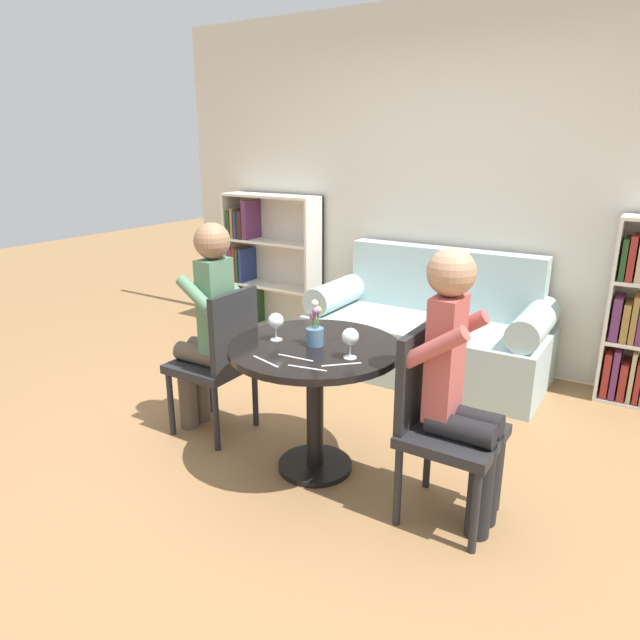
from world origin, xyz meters
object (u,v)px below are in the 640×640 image
person_left (207,324)px  chair_left (220,356)px  chair_right (438,418)px  wine_glass_left (276,322)px  couch (428,333)px  bookshelf_left (264,264)px  wine_glass_right (350,338)px  flower_vase (315,330)px  person_right (460,383)px

person_left → chair_left: bearing=90.0°
chair_right → wine_glass_left: size_ratio=6.19×
wine_glass_left → couch: bearing=82.6°
bookshelf_left → wine_glass_right: bearing=-44.3°
person_left → flower_vase: person_left is taller
bookshelf_left → person_right: size_ratio=0.98×
flower_vase → chair_right: bearing=-2.0°
bookshelf_left → chair_right: bookshelf_left is taller
couch → wine_glass_left: couch is taller
bookshelf_left → chair_left: 2.12m
couch → wine_glass_left: bearing=-97.4°
bookshelf_left → wine_glass_right: (1.99, -1.94, 0.21)m
couch → bookshelf_left: 1.79m
person_left → wine_glass_right: (1.01, -0.11, 0.13)m
chair_left → couch: bearing=156.4°
flower_vase → wine_glass_right: bearing=-14.6°
couch → flower_vase: flower_vase is taller
chair_left → person_right: (1.45, -0.07, 0.19)m
wine_glass_right → flower_vase: (-0.24, 0.06, -0.02)m
flower_vase → bookshelf_left: bearing=133.0°
couch → person_left: size_ratio=1.37×
person_left → wine_glass_right: bearing=84.0°
wine_glass_left → wine_glass_right: wine_glass_right is taller
couch → person_right: (0.77, -1.63, 0.38)m
person_left → wine_glass_left: person_left is taller
couch → bookshelf_left: bookshelf_left is taller
chair_left → person_left: (-0.09, -0.00, 0.18)m
chair_right → person_left: bearing=87.9°
chair_right → wine_glass_right: 0.55m
person_right → couch: bearing=25.7°
couch → flower_vase: bearing=-90.0°
chair_left → flower_vase: flower_vase is taller
person_left → wine_glass_left: (0.56, -0.08, 0.13)m
chair_right → wine_glass_left: bearing=91.3°
chair_left → wine_glass_right: chair_left is taller
person_right → wine_glass_left: bearing=91.2°
chair_right → wine_glass_right: size_ratio=6.03×
chair_right → flower_vase: size_ratio=3.77×
wine_glass_left → wine_glass_right: (0.45, -0.03, 0.00)m
couch → person_right: size_ratio=1.36×
bookshelf_left → person_right: (2.51, -1.90, 0.08)m
person_left → wine_glass_right: person_left is taller
wine_glass_left → flower_vase: flower_vase is taller
bookshelf_left → person_left: 2.08m
couch → person_left: 1.78m
wine_glass_left → wine_glass_right: 0.45m
person_right → bookshelf_left: bearing=53.4°
person_left → person_right: bearing=87.4°
chair_left → flower_vase: 0.74m
chair_right → flower_vase: bearing=88.5°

